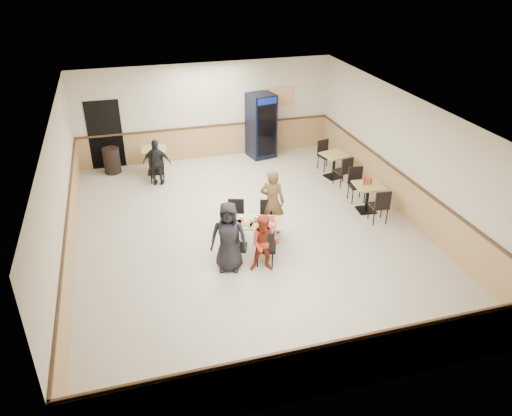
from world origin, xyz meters
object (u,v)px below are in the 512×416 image
object	(u,v)px
diner_man_opposite	(272,202)
side_table_far	(334,162)
diner_woman_right	(265,244)
pepsi_cooler	(261,126)
diner_woman_left	(229,237)
main_table	(252,231)
trash_bin	(112,161)
side_table_near	(368,194)
back_table	(154,157)
lone_diner	(157,163)

from	to	relation	value
diner_man_opposite	side_table_far	world-z (taller)	diner_man_opposite
diner_woman_right	pepsi_cooler	world-z (taller)	pepsi_cooler
diner_woman_right	side_table_far	size ratio (longest dim) A/B	1.58
diner_man_opposite	pepsi_cooler	xyz separation A→B (m)	(1.11, 4.67, 0.22)
diner_woman_left	diner_man_opposite	distance (m)	1.80
main_table	pepsi_cooler	bearing A→B (deg)	90.97
trash_bin	main_table	bearing A→B (deg)	-61.16
side_table_near	side_table_far	distance (m)	2.17
main_table	side_table_far	world-z (taller)	side_table_far
diner_woman_left	side_table_far	xyz separation A→B (m)	(4.02, 3.71, -0.29)
side_table_far	back_table	distance (m)	5.31
main_table	lone_diner	world-z (taller)	lone_diner
pepsi_cooler	back_table	bearing A→B (deg)	175.13
main_table	diner_man_opposite	bearing A→B (deg)	62.10
main_table	diner_woman_right	distance (m)	0.88
side_table_far	pepsi_cooler	bearing A→B (deg)	125.88
lone_diner	main_table	bearing A→B (deg)	129.21
main_table	back_table	world-z (taller)	back_table
diner_woman_right	back_table	world-z (taller)	diner_woman_right
back_table	side_table_near	bearing A→B (deg)	-38.54
diner_woman_left	back_table	bearing A→B (deg)	117.86
main_table	lone_diner	bearing A→B (deg)	131.92
pepsi_cooler	trash_bin	xyz separation A→B (m)	(-4.66, -0.04, -0.63)
pepsi_cooler	side_table_near	bearing A→B (deg)	-81.91
side_table_far	back_table	bearing A→B (deg)	160.36
diner_man_opposite	pepsi_cooler	distance (m)	4.80
back_table	pepsi_cooler	distance (m)	3.49
diner_woman_right	diner_woman_left	bearing A→B (deg)	176.36
diner_woman_left	back_table	xyz separation A→B (m)	(-0.98, 5.49, -0.27)
main_table	pepsi_cooler	size ratio (longest dim) A/B	0.71
lone_diner	back_table	distance (m)	0.88
trash_bin	side_table_near	bearing A→B (deg)	-34.77
diner_man_opposite	lone_diner	distance (m)	4.12
trash_bin	pepsi_cooler	bearing A→B (deg)	0.53
pepsi_cooler	trash_bin	distance (m)	4.71
trash_bin	lone_diner	bearing A→B (deg)	-44.66
lone_diner	pepsi_cooler	bearing A→B (deg)	-142.89
back_table	pepsi_cooler	bearing A→B (deg)	6.54
back_table	side_table_far	bearing A→B (deg)	-19.64
diner_man_opposite	trash_bin	bearing A→B (deg)	-24.84
back_table	diner_woman_left	bearing A→B (deg)	-79.86
diner_woman_left	main_table	bearing A→B (deg)	60.22
side_table_far	main_table	bearing A→B (deg)	-137.29
side_table_near	back_table	bearing A→B (deg)	141.46
back_table	diner_man_opposite	bearing A→B (deg)	-61.58
diner_man_opposite	side_table_far	xyz separation A→B (m)	(2.69, 2.49, -0.32)
pepsi_cooler	diner_man_opposite	bearing A→B (deg)	-114.84
diner_man_opposite	back_table	size ratio (longest dim) A/B	2.00
diner_woman_right	diner_man_opposite	distance (m)	1.61
main_table	pepsi_cooler	world-z (taller)	pepsi_cooler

